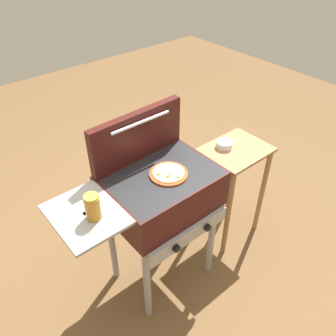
% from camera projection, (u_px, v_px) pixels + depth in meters
% --- Properties ---
extents(ground_plane, '(8.00, 8.00, 0.00)m').
position_uv_depth(ground_plane, '(163.00, 271.00, 2.48)').
color(ground_plane, brown).
extents(grill, '(0.96, 0.53, 0.90)m').
position_uv_depth(grill, '(160.00, 195.00, 2.01)').
color(grill, '#38110F').
rests_on(grill, ground_plane).
extents(grill_lid_open, '(0.63, 0.09, 0.30)m').
position_uv_depth(grill_lid_open, '(137.00, 136.00, 1.97)').
color(grill_lid_open, '#38110F').
rests_on(grill_lid_open, grill).
extents(pizza_cheese, '(0.22, 0.22, 0.03)m').
position_uv_depth(pizza_cheese, '(169.00, 174.00, 1.92)').
color(pizza_cheese, '#C64723').
rests_on(pizza_cheese, grill).
extents(sauce_jar, '(0.08, 0.08, 0.14)m').
position_uv_depth(sauce_jar, '(93.00, 207.00, 1.62)').
color(sauce_jar, '#B77A1E').
rests_on(sauce_jar, grill).
extents(prep_table, '(0.44, 0.36, 0.79)m').
position_uv_depth(prep_table, '(233.00, 175.00, 2.47)').
color(prep_table, olive).
rests_on(prep_table, ground_plane).
extents(topping_bowl_near, '(0.11, 0.11, 0.04)m').
position_uv_depth(topping_bowl_near, '(224.00, 145.00, 2.34)').
color(topping_bowl_near, silver).
rests_on(topping_bowl_near, prep_table).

